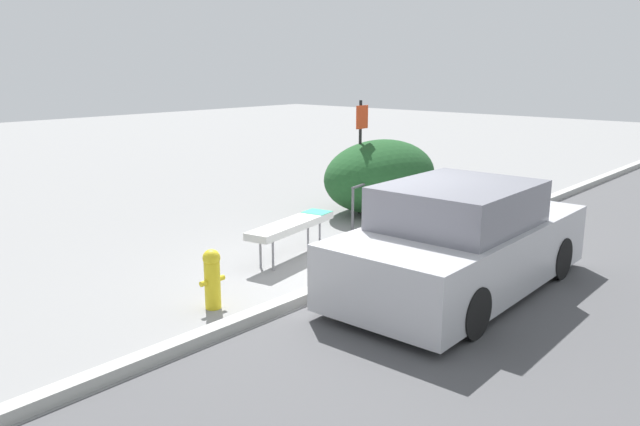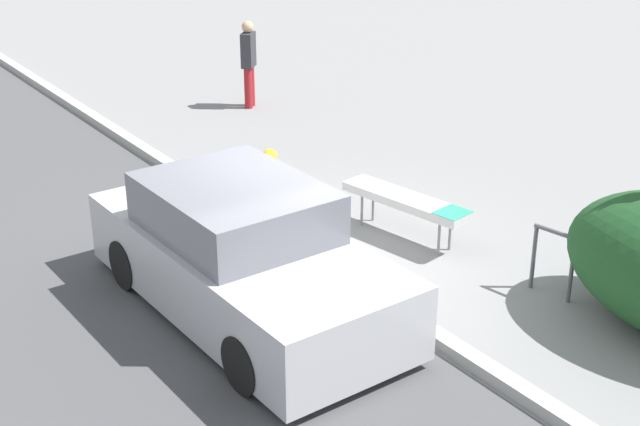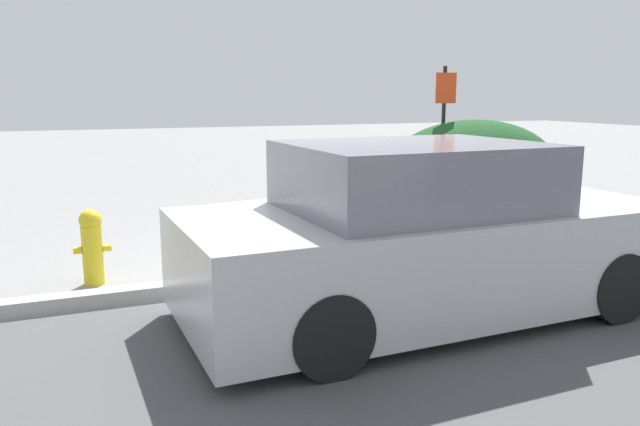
# 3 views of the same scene
# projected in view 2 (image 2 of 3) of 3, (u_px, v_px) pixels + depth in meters

# --- Properties ---
(ground_plane) EXTENTS (60.00, 60.00, 0.00)m
(ground_plane) POSITION_uv_depth(u_px,v_px,m) (318.00, 266.00, 11.07)
(ground_plane) COLOR gray
(curb) EXTENTS (60.00, 0.20, 0.13)m
(curb) POSITION_uv_depth(u_px,v_px,m) (318.00, 261.00, 11.05)
(curb) COLOR #A8A8A3
(curb) RESTS_ON ground_plane
(bench) EXTENTS (1.93, 0.74, 0.60)m
(bench) POSITION_uv_depth(u_px,v_px,m) (406.00, 201.00, 11.63)
(bench) COLOR gray
(bench) RESTS_ON ground_plane
(bike_rack) EXTENTS (0.55, 0.14, 0.83)m
(bike_rack) POSITION_uv_depth(u_px,v_px,m) (553.00, 256.00, 10.20)
(bike_rack) COLOR #515156
(bike_rack) RESTS_ON ground_plane
(fire_hydrant) EXTENTS (0.36, 0.22, 0.77)m
(fire_hydrant) POSITION_uv_depth(u_px,v_px,m) (270.00, 172.00, 12.93)
(fire_hydrant) COLOR gold
(fire_hydrant) RESTS_ON ground_plane
(pedestrian) EXTENTS (0.41, 0.42, 1.67)m
(pedestrian) POSITION_uv_depth(u_px,v_px,m) (249.00, 61.00, 17.00)
(pedestrian) COLOR maroon
(pedestrian) RESTS_ON ground_plane
(parked_car_near) EXTENTS (4.27, 1.90, 1.48)m
(parked_car_near) POSITION_uv_depth(u_px,v_px,m) (243.00, 256.00, 9.81)
(parked_car_near) COLOR black
(parked_car_near) RESTS_ON ground_plane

